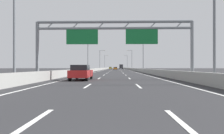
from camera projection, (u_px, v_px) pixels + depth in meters
ground_plane at (116, 70)px, 100.80m from camera, size 260.00×260.00×0.00m
lane_dash_left_0 at (29, 124)px, 4.37m from camera, size 0.16×3.00×0.01m
lane_dash_left_1 at (88, 86)px, 13.37m from camera, size 0.16×3.00×0.01m
lane_dash_left_2 at (99, 78)px, 22.37m from camera, size 0.16×3.00×0.01m
lane_dash_left_3 at (104, 75)px, 31.36m from camera, size 0.16×3.00×0.01m
lane_dash_left_4 at (107, 73)px, 40.36m from camera, size 0.16×3.00×0.01m
lane_dash_left_5 at (109, 72)px, 49.36m from camera, size 0.16×3.00×0.01m
lane_dash_left_6 at (110, 71)px, 58.36m from camera, size 0.16×3.00×0.01m
lane_dash_left_7 at (111, 71)px, 67.35m from camera, size 0.16×3.00×0.01m
lane_dash_left_8 at (111, 70)px, 76.35m from camera, size 0.16×3.00×0.01m
lane_dash_left_9 at (112, 70)px, 85.35m from camera, size 0.16×3.00×0.01m
lane_dash_left_10 at (112, 70)px, 94.35m from camera, size 0.16×3.00×0.01m
lane_dash_left_11 at (113, 70)px, 103.34m from camera, size 0.16×3.00×0.01m
lane_dash_left_12 at (113, 69)px, 112.34m from camera, size 0.16×3.00×0.01m
lane_dash_left_13 at (113, 69)px, 121.34m from camera, size 0.16×3.00×0.01m
lane_dash_left_14 at (113, 69)px, 130.34m from camera, size 0.16×3.00×0.01m
lane_dash_left_15 at (114, 69)px, 139.34m from camera, size 0.16×3.00×0.01m
lane_dash_left_16 at (114, 69)px, 148.33m from camera, size 0.16×3.00×0.01m
lane_dash_left_17 at (114, 69)px, 157.33m from camera, size 0.16×3.00×0.01m
lane_dash_right_0 at (185, 126)px, 4.29m from camera, size 0.16×3.00×0.01m
lane_dash_right_1 at (138, 86)px, 13.29m from camera, size 0.16×3.00×0.01m
lane_dash_right_2 at (129, 78)px, 22.28m from camera, size 0.16×3.00×0.01m
lane_dash_right_3 at (126, 75)px, 31.28m from camera, size 0.16×3.00×0.01m
lane_dash_right_4 at (124, 73)px, 40.28m from camera, size 0.16×3.00×0.01m
lane_dash_right_5 at (122, 72)px, 49.28m from camera, size 0.16×3.00×0.01m
lane_dash_right_6 at (121, 71)px, 58.27m from camera, size 0.16×3.00×0.01m
lane_dash_right_7 at (121, 71)px, 67.27m from camera, size 0.16×3.00×0.01m
lane_dash_right_8 at (120, 70)px, 76.27m from camera, size 0.16×3.00×0.01m
lane_dash_right_9 at (120, 70)px, 85.27m from camera, size 0.16×3.00×0.01m
lane_dash_right_10 at (119, 70)px, 94.26m from camera, size 0.16×3.00×0.01m
lane_dash_right_11 at (119, 70)px, 103.26m from camera, size 0.16×3.00×0.01m
lane_dash_right_12 at (119, 69)px, 112.26m from camera, size 0.16×3.00×0.01m
lane_dash_right_13 at (119, 69)px, 121.26m from camera, size 0.16×3.00×0.01m
lane_dash_right_14 at (119, 69)px, 130.25m from camera, size 0.16×3.00×0.01m
lane_dash_right_15 at (118, 69)px, 139.25m from camera, size 0.16×3.00×0.01m
lane_dash_right_16 at (118, 69)px, 148.25m from camera, size 0.16×3.00×0.01m
lane_dash_right_17 at (118, 69)px, 157.25m from camera, size 0.16×3.00×0.01m
edge_line_left at (105, 70)px, 88.93m from camera, size 0.16×176.00×0.01m
edge_line_right at (127, 70)px, 88.69m from camera, size 0.16×176.00×0.01m
barrier_left at (104, 69)px, 110.96m from camera, size 0.45×220.00×0.95m
barrier_right at (128, 69)px, 110.64m from camera, size 0.45×220.00×0.95m
sign_gantry at (114, 34)px, 20.10m from camera, size 16.94×0.36×6.36m
streetlamp_left_near at (17, 15)px, 14.63m from camera, size 2.58×0.28×9.50m
streetlamp_right_near at (211, 14)px, 14.29m from camera, size 2.58×0.28×9.50m
streetlamp_left_mid at (89, 53)px, 52.45m from camera, size 2.58×0.28×9.50m
streetlamp_right_mid at (142, 52)px, 52.11m from camera, size 2.58×0.28×9.50m
streetlamp_left_far at (100, 59)px, 90.28m from camera, size 2.58×0.28×9.50m
streetlamp_right_far at (131, 59)px, 89.94m from camera, size 2.58×0.28×9.50m
streetlamp_left_distant at (105, 61)px, 128.10m from camera, size 2.58×0.28×9.50m
streetlamp_right_distant at (127, 61)px, 127.76m from camera, size 2.58×0.28×9.50m
red_car at (81, 72)px, 19.46m from camera, size 1.85×4.33×1.56m
yellow_car at (110, 68)px, 127.59m from camera, size 1.84×4.43×1.47m
orange_car at (115, 68)px, 92.11m from camera, size 1.85×4.53×1.40m
white_car at (116, 68)px, 115.18m from camera, size 1.73×4.44×1.41m
box_truck at (121, 67)px, 133.95m from camera, size 2.43×8.04×3.23m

